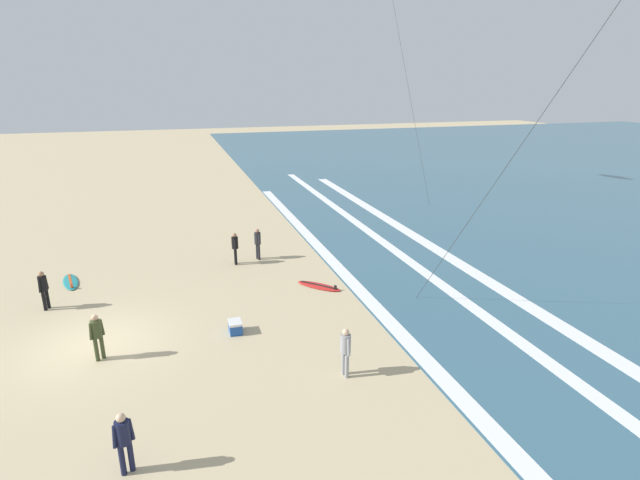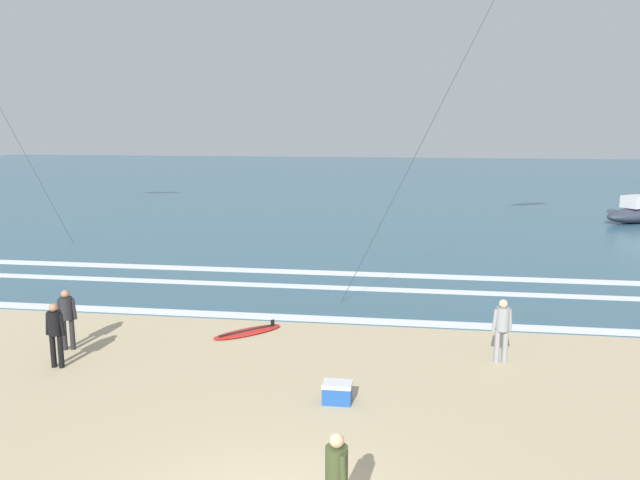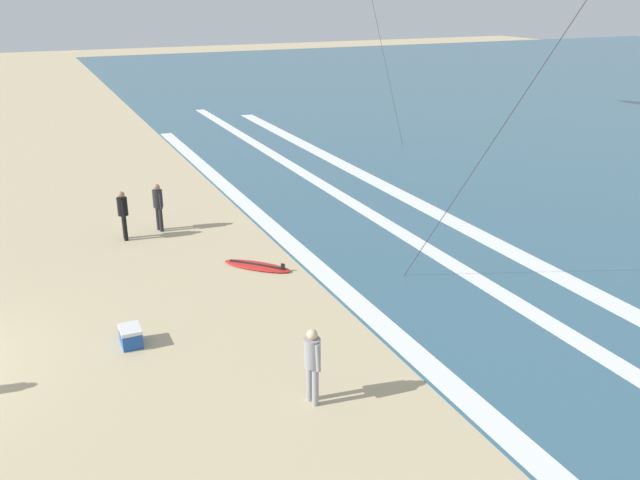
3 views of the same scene
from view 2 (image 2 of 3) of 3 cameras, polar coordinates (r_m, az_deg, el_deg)
name	(u,v)px [view 2 (image 2 of 3)]	position (r m, az deg, el deg)	size (l,w,h in m)	color
ocean_surface	(392,182)	(62.99, 6.45, 5.16)	(140.00, 90.00, 0.01)	#386075
wave_foam_shoreline	(320,319)	(19.18, -0.04, -7.09)	(43.21, 0.61, 0.01)	white
wave_foam_mid_break	(307,287)	(22.82, -1.17, -4.21)	(54.69, 0.58, 0.01)	white
wave_foam_outer_break	(345,273)	(24.79, 2.29, -3.02)	(50.73, 0.75, 0.01)	white
surfer_foreground_main	(67,314)	(17.70, -21.77, -6.18)	(0.51, 0.32, 1.60)	#232328
surfer_background_far	(502,325)	(16.21, 16.03, -7.34)	(0.52, 0.32, 1.60)	gray
surfer_left_near	(337,476)	(9.45, 1.49, -20.42)	(0.37, 0.47, 1.60)	#384223
surfer_left_far	(55,329)	(16.54, -22.66, -7.40)	(0.51, 0.32, 1.60)	black
surfboard_left_pile	(248,332)	(18.05, -6.51, -8.18)	(1.93, 1.88, 0.25)	red
offshore_boat	(640,213)	(41.88, 26.76, 2.17)	(5.27, 4.31, 2.70)	#2D3342
cooler_box	(337,392)	(13.74, 1.56, -13.50)	(0.61, 0.45, 0.44)	#1E4C9E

